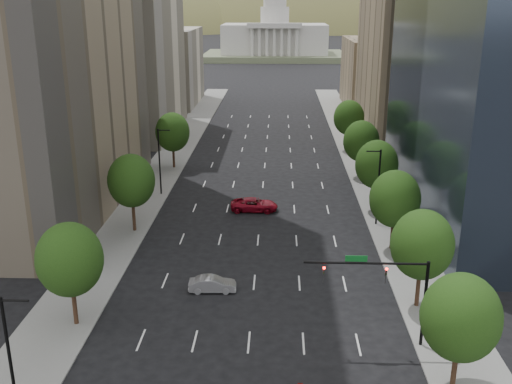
# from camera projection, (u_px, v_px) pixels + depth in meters

# --- Properties ---
(sidewalk_left) EXTENTS (6.00, 200.00, 0.15)m
(sidewalk_left) POSITION_uv_depth(u_px,v_px,m) (138.00, 207.00, 73.94)
(sidewalk_left) COLOR slate
(sidewalk_left) RESTS_ON ground
(sidewalk_right) EXTENTS (6.00, 200.00, 0.15)m
(sidewalk_right) POSITION_uv_depth(u_px,v_px,m) (386.00, 210.00, 72.81)
(sidewalk_right) COLOR slate
(sidewalk_right) RESTS_ON ground
(midrise_cream_left) EXTENTS (14.00, 30.00, 35.00)m
(midrise_cream_left) POSITION_uv_depth(u_px,v_px,m) (134.00, 40.00, 109.61)
(midrise_cream_left) COLOR beige
(midrise_cream_left) RESTS_ON ground
(filler_left) EXTENTS (14.00, 26.00, 18.00)m
(filler_left) POSITION_uv_depth(u_px,v_px,m) (168.00, 67.00, 143.59)
(filler_left) COLOR beige
(filler_left) RESTS_ON ground
(parking_tan_right) EXTENTS (14.00, 30.00, 30.00)m
(parking_tan_right) POSITION_uv_depth(u_px,v_px,m) (407.00, 57.00, 105.72)
(parking_tan_right) COLOR #8C7759
(parking_tan_right) RESTS_ON ground
(filler_right) EXTENTS (14.00, 26.00, 16.00)m
(filler_right) POSITION_uv_depth(u_px,v_px,m) (376.00, 74.00, 139.23)
(filler_right) COLOR #8C7759
(filler_right) RESTS_ON ground
(tree_right_0) EXTENTS (5.20, 5.20, 8.39)m
(tree_right_0) POSITION_uv_depth(u_px,v_px,m) (461.00, 318.00, 37.99)
(tree_right_0) COLOR #382316
(tree_right_0) RESTS_ON ground
(tree_right_1) EXTENTS (5.20, 5.20, 8.75)m
(tree_right_1) POSITION_uv_depth(u_px,v_px,m) (422.00, 245.00, 48.31)
(tree_right_1) COLOR #382316
(tree_right_1) RESTS_ON ground
(tree_right_2) EXTENTS (5.20, 5.20, 8.61)m
(tree_right_2) POSITION_uv_depth(u_px,v_px,m) (395.00, 199.00, 59.74)
(tree_right_2) COLOR #382316
(tree_right_2) RESTS_ON ground
(tree_right_3) EXTENTS (5.20, 5.20, 8.89)m
(tree_right_3) POSITION_uv_depth(u_px,v_px,m) (377.00, 164.00, 71.03)
(tree_right_3) COLOR #382316
(tree_right_3) RESTS_ON ground
(tree_right_4) EXTENTS (5.20, 5.20, 8.46)m
(tree_right_4) POSITION_uv_depth(u_px,v_px,m) (361.00, 141.00, 84.45)
(tree_right_4) COLOR #382316
(tree_right_4) RESTS_ON ground
(tree_right_5) EXTENTS (5.20, 5.20, 8.75)m
(tree_right_5) POSITION_uv_depth(u_px,v_px,m) (349.00, 118.00, 99.54)
(tree_right_5) COLOR #382316
(tree_right_5) RESTS_ON ground
(tree_left_0) EXTENTS (5.20, 5.20, 8.75)m
(tree_left_0) POSITION_uv_depth(u_px,v_px,m) (70.00, 260.00, 45.54)
(tree_left_0) COLOR #382316
(tree_left_0) RESTS_ON ground
(tree_left_1) EXTENTS (5.20, 5.20, 8.97)m
(tree_left_1) POSITION_uv_depth(u_px,v_px,m) (131.00, 181.00, 64.45)
(tree_left_1) COLOR #382316
(tree_left_1) RESTS_ON ground
(tree_left_2) EXTENTS (5.20, 5.20, 8.68)m
(tree_left_2) POSITION_uv_depth(u_px,v_px,m) (173.00, 132.00, 89.21)
(tree_left_2) COLOR #382316
(tree_left_2) RESTS_ON ground
(streetlight_rn) EXTENTS (1.70, 0.20, 9.00)m
(streetlight_rn) POSITION_uv_depth(u_px,v_px,m) (378.00, 185.00, 66.64)
(streetlight_rn) COLOR black
(streetlight_rn) RESTS_ON ground
(streetlight_ls) EXTENTS (1.70, 0.20, 9.00)m
(streetlight_ls) POSITION_uv_depth(u_px,v_px,m) (11.00, 360.00, 34.42)
(streetlight_ls) COLOR black
(streetlight_ls) RESTS_ON ground
(streetlight_ln) EXTENTS (1.70, 0.20, 9.00)m
(streetlight_ln) POSITION_uv_depth(u_px,v_px,m) (160.00, 160.00, 77.11)
(streetlight_ln) COLOR black
(streetlight_ln) RESTS_ON ground
(traffic_signal) EXTENTS (9.12, 0.40, 7.38)m
(traffic_signal) POSITION_uv_depth(u_px,v_px,m) (392.00, 284.00, 42.92)
(traffic_signal) COLOR black
(traffic_signal) RESTS_ON ground
(capitol) EXTENTS (60.00, 40.00, 35.20)m
(capitol) POSITION_uv_depth(u_px,v_px,m) (275.00, 39.00, 250.69)
(capitol) COLOR #596647
(capitol) RESTS_ON ground
(foothills) EXTENTS (720.00, 413.00, 263.00)m
(foothills) POSITION_uv_depth(u_px,v_px,m) (311.00, 63.00, 595.73)
(foothills) COLOR olive
(foothills) RESTS_ON ground
(car_silver) EXTENTS (4.33, 1.71, 1.40)m
(car_silver) POSITION_uv_depth(u_px,v_px,m) (212.00, 284.00, 52.54)
(car_silver) COLOR gray
(car_silver) RESTS_ON ground
(car_red_far) EXTENTS (5.80, 2.71, 1.61)m
(car_red_far) POSITION_uv_depth(u_px,v_px,m) (254.00, 205.00, 72.47)
(car_red_far) COLOR maroon
(car_red_far) RESTS_ON ground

